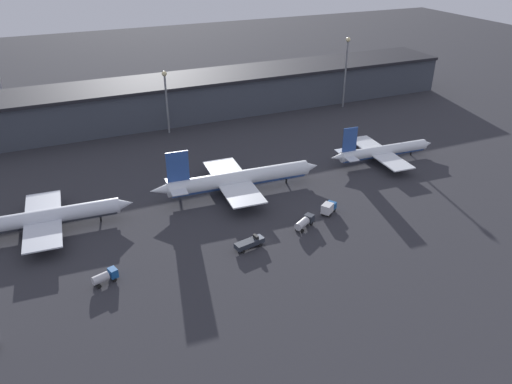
{
  "coord_description": "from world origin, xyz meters",
  "views": [
    {
      "loc": [
        -41.17,
        -90.76,
        66.93
      ],
      "look_at": [
        4.62,
        13.94,
        6.0
      ],
      "focal_mm": 35.0,
      "sensor_mm": 36.0,
      "label": 1
    }
  ],
  "objects_px": {
    "airplane_0": "(48,217)",
    "service_vehicle_4": "(328,208)",
    "airplane_2": "(382,151)",
    "service_vehicle_2": "(304,222)",
    "airplane_1": "(238,179)",
    "service_vehicle_0": "(105,277)",
    "service_vehicle_3": "(250,243)"
  },
  "relations": [
    {
      "from": "airplane_2",
      "to": "service_vehicle_2",
      "type": "xyz_separation_m",
      "value": [
        -42.67,
        -26.31,
        -1.47
      ]
    },
    {
      "from": "airplane_0",
      "to": "airplane_2",
      "type": "xyz_separation_m",
      "value": [
        101.22,
        1.65,
        -0.43
      ]
    },
    {
      "from": "airplane_1",
      "to": "service_vehicle_4",
      "type": "distance_m",
      "value": 27.29
    },
    {
      "from": "service_vehicle_0",
      "to": "service_vehicle_3",
      "type": "height_order",
      "value": "service_vehicle_3"
    },
    {
      "from": "service_vehicle_0",
      "to": "service_vehicle_3",
      "type": "xyz_separation_m",
      "value": [
        33.18,
        -0.16,
        -0.26
      ]
    },
    {
      "from": "service_vehicle_3",
      "to": "service_vehicle_4",
      "type": "distance_m",
      "value": 25.94
    },
    {
      "from": "service_vehicle_2",
      "to": "service_vehicle_4",
      "type": "bearing_deg",
      "value": -8.6
    },
    {
      "from": "service_vehicle_4",
      "to": "airplane_2",
      "type": "bearing_deg",
      "value": -0.06
    },
    {
      "from": "airplane_0",
      "to": "service_vehicle_3",
      "type": "relative_size",
      "value": 5.44
    },
    {
      "from": "airplane_2",
      "to": "service_vehicle_3",
      "type": "bearing_deg",
      "value": -150.31
    },
    {
      "from": "airplane_0",
      "to": "service_vehicle_4",
      "type": "distance_m",
      "value": 70.91
    },
    {
      "from": "service_vehicle_0",
      "to": "service_vehicle_2",
      "type": "bearing_deg",
      "value": -14.62
    },
    {
      "from": "airplane_1",
      "to": "airplane_2",
      "type": "relative_size",
      "value": 1.33
    },
    {
      "from": "airplane_1",
      "to": "service_vehicle_3",
      "type": "bearing_deg",
      "value": -102.99
    },
    {
      "from": "airplane_2",
      "to": "service_vehicle_2",
      "type": "height_order",
      "value": "airplane_2"
    },
    {
      "from": "airplane_2",
      "to": "service_vehicle_4",
      "type": "height_order",
      "value": "airplane_2"
    },
    {
      "from": "service_vehicle_0",
      "to": "service_vehicle_2",
      "type": "relative_size",
      "value": 0.86
    },
    {
      "from": "airplane_2",
      "to": "service_vehicle_0",
      "type": "relative_size",
      "value": 6.6
    },
    {
      "from": "airplane_1",
      "to": "service_vehicle_0",
      "type": "height_order",
      "value": "airplane_1"
    },
    {
      "from": "airplane_2",
      "to": "service_vehicle_2",
      "type": "relative_size",
      "value": 5.67
    },
    {
      "from": "airplane_1",
      "to": "service_vehicle_2",
      "type": "height_order",
      "value": "airplane_1"
    },
    {
      "from": "airplane_1",
      "to": "service_vehicle_4",
      "type": "height_order",
      "value": "airplane_1"
    },
    {
      "from": "service_vehicle_0",
      "to": "service_vehicle_3",
      "type": "relative_size",
      "value": 0.75
    },
    {
      "from": "airplane_0",
      "to": "airplane_2",
      "type": "bearing_deg",
      "value": 4.36
    },
    {
      "from": "airplane_0",
      "to": "service_vehicle_2",
      "type": "distance_m",
      "value": 63.56
    },
    {
      "from": "service_vehicle_0",
      "to": "service_vehicle_4",
      "type": "xyz_separation_m",
      "value": [
        58.34,
        6.14,
        0.16
      ]
    },
    {
      "from": "airplane_0",
      "to": "service_vehicle_4",
      "type": "height_order",
      "value": "airplane_0"
    },
    {
      "from": "service_vehicle_3",
      "to": "service_vehicle_0",
      "type": "bearing_deg",
      "value": 168.66
    },
    {
      "from": "airplane_2",
      "to": "service_vehicle_0",
      "type": "xyz_separation_m",
      "value": [
        -91.86,
        -28.81,
        -1.5
      ]
    },
    {
      "from": "service_vehicle_0",
      "to": "service_vehicle_4",
      "type": "relative_size",
      "value": 1.05
    },
    {
      "from": "airplane_0",
      "to": "service_vehicle_3",
      "type": "bearing_deg",
      "value": -29.28
    },
    {
      "from": "airplane_1",
      "to": "service_vehicle_4",
      "type": "relative_size",
      "value": 9.18
    }
  ]
}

